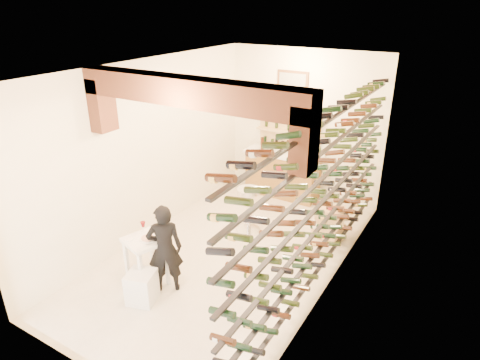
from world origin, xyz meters
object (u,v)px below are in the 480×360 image
(white_stool, at_px, (142,287))
(person, at_px, (165,249))
(crate_lower, at_px, (328,231))
(tasting_table, at_px, (145,247))
(wine_rack, at_px, (321,193))
(chrome_barstool, at_px, (249,207))
(back_counter, at_px, (282,173))

(white_stool, xyz_separation_m, person, (0.13, 0.41, 0.47))
(crate_lower, bearing_deg, tasting_table, -125.37)
(white_stool, bearing_deg, crate_lower, 60.84)
(person, bearing_deg, wine_rack, 175.82)
(tasting_table, bearing_deg, chrome_barstool, 93.67)
(wine_rack, height_order, back_counter, wine_rack)
(wine_rack, height_order, crate_lower, wine_rack)
(wine_rack, bearing_deg, tasting_table, -148.57)
(person, distance_m, chrome_barstool, 2.17)
(person, bearing_deg, crate_lower, -159.85)
(back_counter, relative_size, crate_lower, 3.32)
(white_stool, height_order, person, person)
(back_counter, xyz_separation_m, white_stool, (-0.17, -4.36, -0.29))
(wine_rack, relative_size, tasting_table, 5.87)
(wine_rack, distance_m, chrome_barstool, 2.14)
(back_counter, xyz_separation_m, tasting_table, (-0.38, -4.00, 0.12))
(white_stool, height_order, crate_lower, white_stool)
(person, bearing_deg, tasting_table, -31.49)
(tasting_table, relative_size, crate_lower, 1.90)
(white_stool, relative_size, person, 0.34)
(wine_rack, height_order, tasting_table, wine_rack)
(back_counter, distance_m, person, 3.96)
(person, relative_size, crate_lower, 2.79)
(wine_rack, bearing_deg, crate_lower, 100.98)
(wine_rack, height_order, person, wine_rack)
(wine_rack, distance_m, white_stool, 2.94)
(wine_rack, xyz_separation_m, person, (-1.87, -1.31, -0.83))
(chrome_barstool, distance_m, crate_lower, 1.54)
(wine_rack, height_order, chrome_barstool, wine_rack)
(wine_rack, distance_m, tasting_table, 2.74)
(back_counter, bearing_deg, person, -90.52)
(wine_rack, relative_size, chrome_barstool, 6.41)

